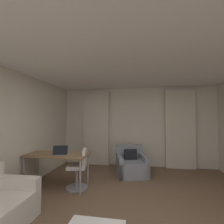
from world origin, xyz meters
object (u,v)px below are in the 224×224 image
(desk_chair, at_px, (79,171))
(desk, at_px, (57,157))
(armchair, at_px, (131,165))
(laptop, at_px, (61,153))

(desk_chair, bearing_deg, desk, -177.90)
(armchair, relative_size, desk_chair, 1.17)
(desk_chair, distance_m, laptop, 0.57)
(armchair, relative_size, desk, 0.73)
(desk, bearing_deg, desk_chair, 2.10)
(desk_chair, bearing_deg, laptop, -166.72)
(armchair, height_order, laptop, laptop)
(armchair, bearing_deg, desk, -144.83)
(armchair, bearing_deg, laptop, -140.90)
(desk_chair, height_order, laptop, laptop)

